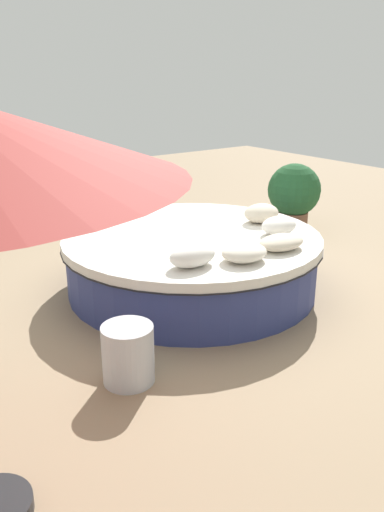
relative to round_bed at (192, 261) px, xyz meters
The scene contains 9 objects.
ground_plane 0.31m from the round_bed, ahead, with size 16.00×16.00×0.00m, color #9E8466.
round_bed is the anchor object (origin of this frame).
throw_pillow_0 1.02m from the round_bed, 53.88° to the left, with size 0.45×0.28×0.20m, color white.
throw_pillow_1 1.01m from the round_bed, 83.94° to the left, with size 0.44×0.37×0.16m, color silver.
throw_pillow_2 1.06m from the round_bed, 114.00° to the left, with size 0.49×0.33×0.14m, color beige.
throw_pillow_3 0.99m from the round_bed, 144.06° to the left, with size 0.41×0.30×0.19m, color white.
throw_pillow_4 1.00m from the round_bed, behind, with size 0.42×0.35×0.21m, color beige.
planter 2.53m from the round_bed, 161.61° to the right, with size 0.75×0.75×1.00m.
side_table 1.88m from the round_bed, 38.76° to the left, with size 0.39×0.39×0.46m, color #B7B7BC.
Camera 1 is at (3.13, 4.25, 2.25)m, focal length 36.85 mm.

